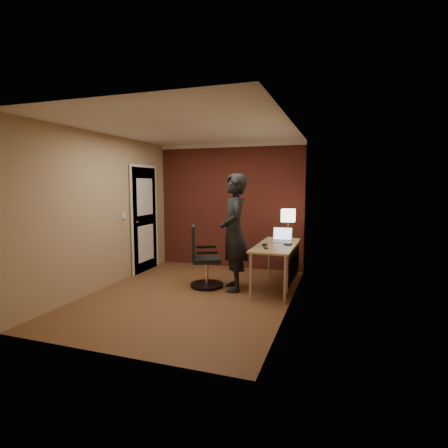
{
  "coord_description": "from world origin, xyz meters",
  "views": [
    {
      "loc": [
        2.15,
        -4.78,
        1.7
      ],
      "look_at": [
        0.35,
        0.55,
        1.05
      ],
      "focal_mm": 28.0,
      "sensor_mm": 36.0,
      "label": 1
    }
  ],
  "objects_px": {
    "desk": "(281,252)",
    "mouse": "(265,245)",
    "phone": "(266,248)",
    "person": "(234,232)",
    "laptop": "(282,238)",
    "wallet": "(288,244)",
    "office_chair": "(203,261)",
    "desk_lamp": "(288,216)"
  },
  "relations": [
    {
      "from": "desk",
      "to": "desk_lamp",
      "type": "bearing_deg",
      "value": 87.38
    },
    {
      "from": "mouse",
      "to": "office_chair",
      "type": "distance_m",
      "value": 1.06
    },
    {
      "from": "laptop",
      "to": "office_chair",
      "type": "height_order",
      "value": "office_chair"
    },
    {
      "from": "desk",
      "to": "phone",
      "type": "relative_size",
      "value": 13.04
    },
    {
      "from": "mouse",
      "to": "phone",
      "type": "height_order",
      "value": "mouse"
    },
    {
      "from": "person",
      "to": "laptop",
      "type": "bearing_deg",
      "value": 108.19
    },
    {
      "from": "laptop",
      "to": "mouse",
      "type": "xyz_separation_m",
      "value": [
        -0.18,
        -0.52,
        -0.05
      ]
    },
    {
      "from": "wallet",
      "to": "person",
      "type": "distance_m",
      "value": 0.88
    },
    {
      "from": "office_chair",
      "to": "desk_lamp",
      "type": "bearing_deg",
      "value": 33.77
    },
    {
      "from": "phone",
      "to": "wallet",
      "type": "xyz_separation_m",
      "value": [
        0.28,
        0.4,
        0.01
      ]
    },
    {
      "from": "desk",
      "to": "mouse",
      "type": "height_order",
      "value": "mouse"
    },
    {
      "from": "desk",
      "to": "phone",
      "type": "bearing_deg",
      "value": -112.27
    },
    {
      "from": "phone",
      "to": "desk_lamp",
      "type": "bearing_deg",
      "value": 58.67
    },
    {
      "from": "laptop",
      "to": "office_chair",
      "type": "relative_size",
      "value": 0.34
    },
    {
      "from": "phone",
      "to": "office_chair",
      "type": "distance_m",
      "value": 1.12
    },
    {
      "from": "office_chair",
      "to": "person",
      "type": "height_order",
      "value": "person"
    },
    {
      "from": "office_chair",
      "to": "laptop",
      "type": "bearing_deg",
      "value": 27.22
    },
    {
      "from": "phone",
      "to": "person",
      "type": "bearing_deg",
      "value": 145.97
    },
    {
      "from": "desk",
      "to": "office_chair",
      "type": "bearing_deg",
      "value": -166.59
    },
    {
      "from": "desk_lamp",
      "to": "wallet",
      "type": "distance_m",
      "value": 0.7
    },
    {
      "from": "desk_lamp",
      "to": "office_chair",
      "type": "relative_size",
      "value": 0.53
    },
    {
      "from": "desk",
      "to": "mouse",
      "type": "distance_m",
      "value": 0.33
    },
    {
      "from": "desk",
      "to": "desk_lamp",
      "type": "xyz_separation_m",
      "value": [
        0.03,
        0.55,
        0.55
      ]
    },
    {
      "from": "desk_lamp",
      "to": "office_chair",
      "type": "distance_m",
      "value": 1.67
    },
    {
      "from": "mouse",
      "to": "person",
      "type": "bearing_deg",
      "value": -167.11
    },
    {
      "from": "phone",
      "to": "mouse",
      "type": "bearing_deg",
      "value": 85.09
    },
    {
      "from": "mouse",
      "to": "person",
      "type": "xyz_separation_m",
      "value": [
        -0.49,
        -0.07,
        0.18
      ]
    },
    {
      "from": "mouse",
      "to": "desk_lamp",
      "type": "bearing_deg",
      "value": 75.87
    },
    {
      "from": "wallet",
      "to": "person",
      "type": "bearing_deg",
      "value": -162.39
    },
    {
      "from": "office_chair",
      "to": "person",
      "type": "distance_m",
      "value": 0.72
    },
    {
      "from": "laptop",
      "to": "person",
      "type": "relative_size",
      "value": 0.18
    },
    {
      "from": "office_chair",
      "to": "person",
      "type": "xyz_separation_m",
      "value": [
        0.53,
        0.03,
        0.49
      ]
    },
    {
      "from": "phone",
      "to": "person",
      "type": "distance_m",
      "value": 0.59
    },
    {
      "from": "laptop",
      "to": "desk_lamp",
      "type": "bearing_deg",
      "value": 74.4
    },
    {
      "from": "desk",
      "to": "laptop",
      "type": "bearing_deg",
      "value": 96.79
    },
    {
      "from": "laptop",
      "to": "phone",
      "type": "distance_m",
      "value": 0.74
    },
    {
      "from": "person",
      "to": "office_chair",
      "type": "bearing_deg",
      "value": -110.51
    },
    {
      "from": "phone",
      "to": "wallet",
      "type": "relative_size",
      "value": 1.05
    },
    {
      "from": "phone",
      "to": "person",
      "type": "xyz_separation_m",
      "value": [
        -0.54,
        0.14,
        0.2
      ]
    },
    {
      "from": "desk_lamp",
      "to": "laptop",
      "type": "bearing_deg",
      "value": -105.6
    },
    {
      "from": "desk",
      "to": "mouse",
      "type": "xyz_separation_m",
      "value": [
        -0.22,
        -0.2,
        0.14
      ]
    },
    {
      "from": "laptop",
      "to": "wallet",
      "type": "bearing_deg",
      "value": -65.97
    }
  ]
}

